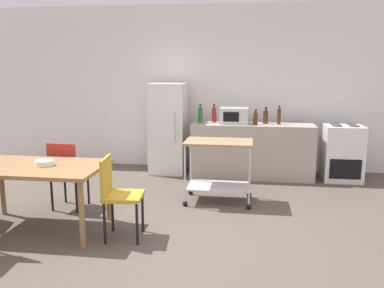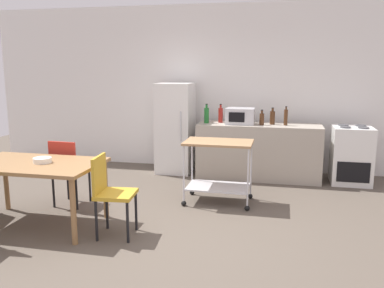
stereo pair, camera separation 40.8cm
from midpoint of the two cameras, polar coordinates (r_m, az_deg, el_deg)
ground_plane at (r=4.58m, az=-1.84°, el=-12.66°), size 12.00×12.00×0.00m
back_wall at (r=7.35m, az=4.39°, el=7.88°), size 8.40×0.12×2.90m
kitchen_counter at (r=6.81m, az=11.05°, el=-1.02°), size 2.00×0.64×0.90m
dining_table at (r=4.90m, az=-19.18°, el=-3.42°), size 1.50×0.90×0.75m
chair_red at (r=5.49m, az=-15.05°, el=-3.31°), size 0.42×0.42×0.89m
chair_mustard at (r=4.44m, az=-8.90°, el=-6.42°), size 0.44×0.44×0.89m
stove_oven at (r=6.94m, az=23.10°, el=-1.45°), size 0.60×0.61×0.92m
refrigerator at (r=7.03m, az=-0.72°, el=2.25°), size 0.60×0.63×1.55m
kitchen_cart at (r=5.46m, az=5.88°, el=-2.48°), size 0.91×0.57×0.85m
bottle_vinegar at (r=6.75m, az=3.80°, el=4.09°), size 0.08×0.08×0.32m
bottle_hot_sauce at (r=6.83m, az=5.76°, el=4.11°), size 0.08×0.08×0.31m
microwave at (r=6.71m, az=8.55°, el=3.91°), size 0.46×0.35×0.26m
bottle_soy_sauce at (r=6.66m, az=11.54°, el=3.50°), size 0.07×0.07×0.25m
bottle_olive_oil at (r=6.75m, az=12.97°, el=3.67°), size 0.08×0.08×0.27m
bottle_wine at (r=6.70m, az=14.79°, el=3.68°), size 0.06×0.06×0.31m
fruit_bowl at (r=4.83m, az=-18.10°, el=-2.21°), size 0.20×0.20×0.06m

